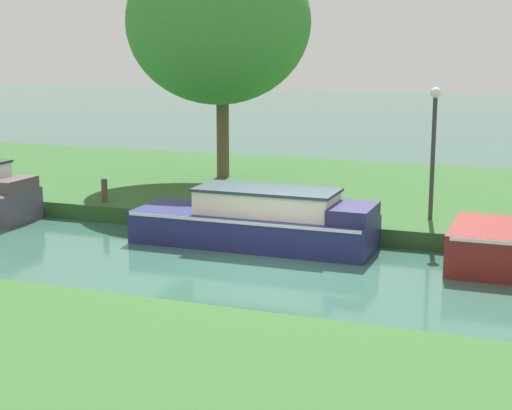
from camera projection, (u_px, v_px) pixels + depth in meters
The scene contains 6 objects.
ground_plane at pixel (273, 262), 16.10m from camera, with size 120.00×120.00×0.00m, color #325C4E.
riverbank_far at pixel (355, 193), 22.48m from camera, with size 72.00×10.00×0.40m, color #2D5727.
navy_cruiser at pixel (260, 221), 17.34m from camera, with size 5.32×1.67×1.28m.
willow_tree_left at pixel (216, 22), 22.79m from camera, with size 5.58×3.68×6.92m.
lamp_post at pixel (434, 138), 17.83m from camera, with size 0.24×0.24×3.00m.
mooring_post_near at pixel (105, 190), 20.19m from camera, with size 0.15×0.15×0.58m, color brown.
Camera 1 is at (5.16, -14.68, 4.32)m, focal length 55.90 mm.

